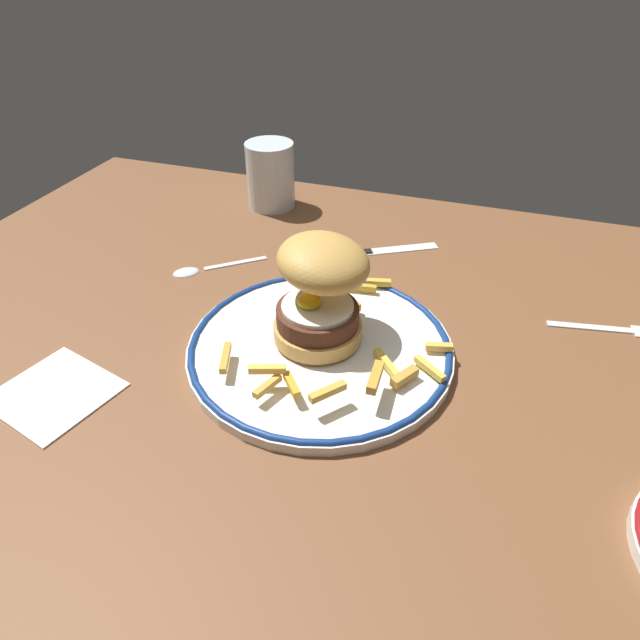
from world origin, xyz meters
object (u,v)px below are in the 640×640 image
object	(u,v)px
spoon	(197,269)
knife	(369,251)
fork	(614,329)
napkin	(54,392)
dinner_plate	(320,347)
water_glass	(271,180)
burger	(321,289)

from	to	relation	value
spoon	knife	bearing A→B (deg)	30.44
fork	napkin	bearing A→B (deg)	-151.67
spoon	dinner_plate	bearing A→B (deg)	-27.28
water_glass	knife	size ratio (longest dim) A/B	0.65
dinner_plate	burger	world-z (taller)	burger
fork	spoon	xyz separation A→B (cm)	(-53.65, -3.85, 0.18)
burger	dinner_plate	bearing A→B (deg)	-73.81
knife	dinner_plate	bearing A→B (deg)	-88.84
fork	dinner_plate	bearing A→B (deg)	-154.63
water_glass	spoon	size ratio (longest dim) A/B	0.93
napkin	water_glass	bearing A→B (deg)	85.62
burger	napkin	xyz separation A→B (cm)	(-23.30, -16.92, -7.10)
knife	spoon	bearing A→B (deg)	-149.56
napkin	fork	bearing A→B (deg)	28.33
water_glass	knife	bearing A→B (deg)	-28.19
burger	napkin	bearing A→B (deg)	-144.01
napkin	burger	bearing A→B (deg)	35.99
fork	spoon	size ratio (longest dim) A/B	1.27
burger	water_glass	distance (cm)	37.86
fork	burger	bearing A→B (deg)	-157.96
burger	napkin	size ratio (longest dim) A/B	1.14
fork	spoon	bearing A→B (deg)	-175.89
dinner_plate	spoon	size ratio (longest dim) A/B	2.60
dinner_plate	knife	xyz separation A→B (cm)	(-0.48, 23.78, -0.58)
water_glass	fork	bearing A→B (deg)	-20.28
dinner_plate	water_glass	distance (cm)	39.93
spoon	napkin	size ratio (longest dim) A/B	1.03
spoon	napkin	xyz separation A→B (cm)	(-2.06, -26.19, -0.16)
dinner_plate	burger	xyz separation A→B (cm)	(-0.57, 1.98, 6.46)
burger	knife	bearing A→B (deg)	89.76
dinner_plate	fork	size ratio (longest dim) A/B	2.05
burger	napkin	world-z (taller)	burger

